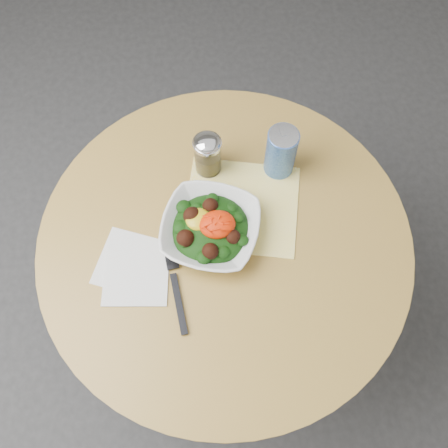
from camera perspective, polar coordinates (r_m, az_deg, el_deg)
The scene contains 8 objects.
ground at distance 1.91m, azimuth 0.06°, elevation -10.70°, with size 6.00×6.00×0.00m, color #2B2B2D.
table at distance 1.38m, azimuth 0.08°, elevation -4.94°, with size 0.90×0.90×0.75m.
cloth_napkin at distance 1.23m, azimuth 2.01°, elevation 2.07°, with size 0.27×0.25×0.00m, color yellow.
paper_napkins at distance 1.18m, azimuth -10.32°, elevation -5.05°, with size 0.20×0.21×0.00m.
salad_bowl at distance 1.17m, azimuth -1.55°, elevation -0.49°, with size 0.29×0.29×0.09m.
fork at distance 1.15m, azimuth -5.58°, elevation -6.69°, with size 0.04×0.23×0.00m.
spice_shaker at distance 1.23m, azimuth -1.87°, elevation 7.95°, with size 0.07×0.07×0.13m.
beverage_can at distance 1.23m, azimuth 6.52°, elevation 8.16°, with size 0.08×0.08×0.15m.
Camera 1 is at (-0.06, -0.47, 1.84)m, focal length 40.00 mm.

